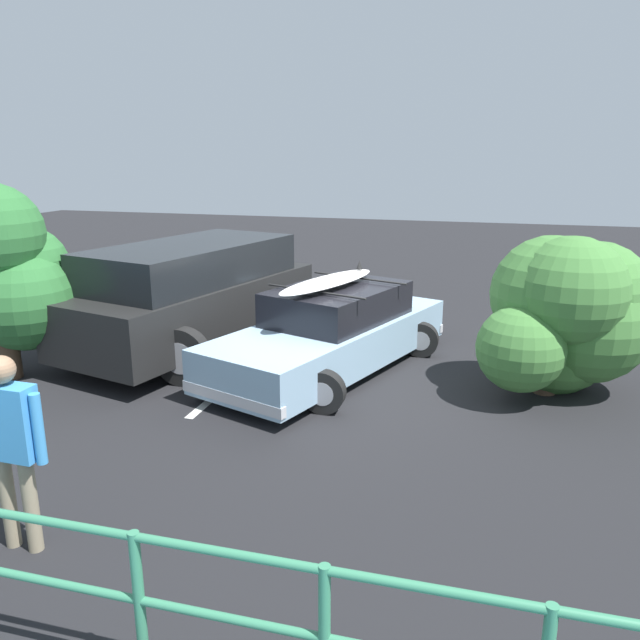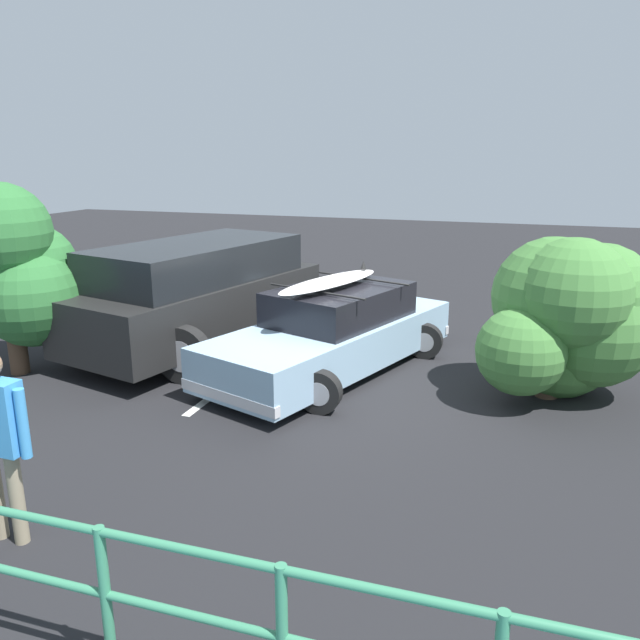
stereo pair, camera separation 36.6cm
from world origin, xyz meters
name	(u,v)px [view 2 (the right image)]	position (x,y,z in m)	size (l,w,h in m)	color
ground_plane	(336,373)	(0.00, 0.00, -0.01)	(44.00, 44.00, 0.02)	black
parking_stripe	(258,362)	(1.34, -0.10, 0.00)	(4.49, 0.12, 0.00)	silver
sedan_car	(334,332)	(0.08, -0.14, 0.60)	(3.04, 4.80, 1.55)	#8CADC6
suv_car	(199,293)	(2.59, -0.52, 0.94)	(3.37, 5.01, 1.80)	black
railing_fence	(189,600)	(-0.87, 5.81, 0.68)	(8.30, 0.20, 1.05)	#387F5B
bush_near_left	(571,316)	(-3.21, -0.11, 1.13)	(2.28, 2.20, 2.29)	#4C3828
bush_near_right	(16,264)	(4.58, 1.30, 1.63)	(1.78, 1.82, 2.84)	#4C3828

